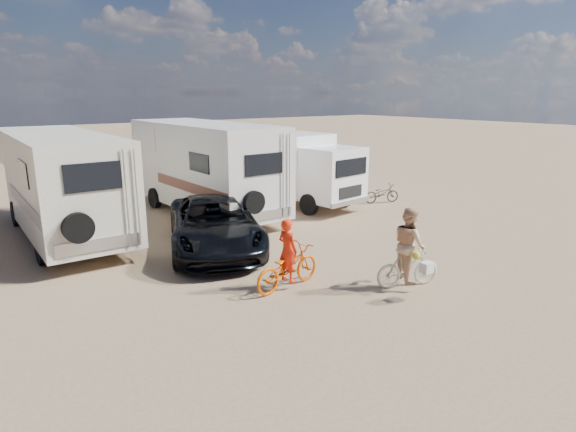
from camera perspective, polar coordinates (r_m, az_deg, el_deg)
ground at (r=13.42m, az=4.57°, el=-6.16°), size 140.00×140.00×0.00m
rv_main at (r=19.15m, az=-9.60°, el=5.36°), size 2.85×7.92×3.56m
rv_left at (r=17.55m, az=-24.99°, el=3.18°), size 2.65×8.36×3.41m
box_truck at (r=20.86m, az=1.02°, el=5.51°), size 3.10×6.22×3.01m
dark_suv at (r=14.95m, az=-8.58°, el=-0.97°), size 4.56×6.21×1.57m
bike_man at (r=11.94m, az=-0.05°, el=-6.03°), size 2.10×1.01×1.06m
bike_woman at (r=12.39m, az=13.84°, el=-5.87°), size 1.70×1.02×0.99m
rider_man at (r=11.85m, az=-0.05°, el=-4.86°), size 0.46×0.63×1.57m
rider_woman at (r=12.25m, az=13.96°, el=-4.01°), size 0.97×1.08×1.83m
bike_parked at (r=21.60m, az=10.93°, el=2.60°), size 1.66×1.04×0.82m
cooler at (r=15.86m, az=-12.05°, el=-2.37°), size 0.66×0.56×0.45m
crate at (r=17.02m, az=-5.47°, el=-1.09°), size 0.54×0.54×0.37m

